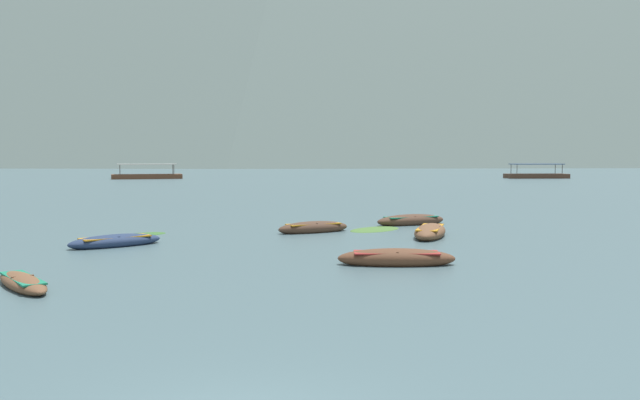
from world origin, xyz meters
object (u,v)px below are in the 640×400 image
(rowboat_5, at_px, (412,221))
(rowboat_7, at_px, (117,241))
(ferry_0, at_px, (537,175))
(rowboat_3, at_px, (314,228))
(ferry_2, at_px, (148,176))
(rowboat_6, at_px, (431,232))
(rowboat_2, at_px, (397,258))
(rowboat_1, at_px, (24,282))

(rowboat_5, xyz_separation_m, rowboat_7, (-13.43, -8.61, -0.03))
(rowboat_5, height_order, ferry_0, ferry_0)
(rowboat_3, distance_m, ferry_2, 78.65)
(rowboat_3, bearing_deg, ferry_2, 110.19)
(rowboat_7, height_order, ferry_2, ferry_2)
(rowboat_6, bearing_deg, rowboat_3, 161.88)
(rowboat_2, relative_size, ferry_0, 0.41)
(rowboat_5, xyz_separation_m, rowboat_6, (0.16, -5.38, 0.00))
(rowboat_2, xyz_separation_m, rowboat_5, (2.30, 13.33, 0.00))
(rowboat_1, height_order, rowboat_6, rowboat_6)
(rowboat_1, distance_m, ferry_0, 100.06)
(rowboat_6, distance_m, ferry_2, 82.31)
(ferry_2, bearing_deg, rowboat_7, -76.47)
(rowboat_2, bearing_deg, rowboat_3, 106.91)
(rowboat_7, relative_size, ferry_2, 0.34)
(rowboat_6, bearing_deg, ferry_0, 68.96)
(rowboat_7, height_order, ferry_0, ferry_0)
(rowboat_1, height_order, ferry_2, ferry_2)
(rowboat_1, bearing_deg, rowboat_6, 41.29)
(rowboat_6, bearing_deg, rowboat_7, -166.65)
(rowboat_1, distance_m, rowboat_6, 18.09)
(rowboat_1, height_order, ferry_0, ferry_0)
(rowboat_3, distance_m, ferry_0, 84.17)
(ferry_2, bearing_deg, rowboat_1, -77.77)
(rowboat_1, relative_size, ferry_2, 0.31)
(rowboat_3, relative_size, rowboat_7, 1.00)
(rowboat_6, height_order, ferry_2, ferry_2)
(rowboat_2, distance_m, ferry_2, 88.80)
(rowboat_2, xyz_separation_m, ferry_0, (32.51, 86.06, 0.23))
(ferry_2, bearing_deg, rowboat_5, -65.23)
(rowboat_2, height_order, ferry_2, ferry_2)
(ferry_0, xyz_separation_m, ferry_2, (-62.60, -2.51, -0.00))
(rowboat_5, distance_m, ferry_0, 78.75)
(rowboat_1, xyz_separation_m, rowboat_5, (13.43, 17.32, 0.08))
(rowboat_1, xyz_separation_m, ferry_2, (-18.97, 87.53, 0.30))
(rowboat_1, bearing_deg, ferry_2, 102.23)
(rowboat_7, bearing_deg, ferry_0, 61.79)
(rowboat_3, xyz_separation_m, rowboat_7, (-8.17, -5.00, -0.02))
(rowboat_6, height_order, rowboat_7, rowboat_6)
(rowboat_7, bearing_deg, rowboat_6, 13.35)
(rowboat_7, xyz_separation_m, ferry_0, (43.64, 81.34, 0.25))
(rowboat_7, bearing_deg, rowboat_5, 32.65)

